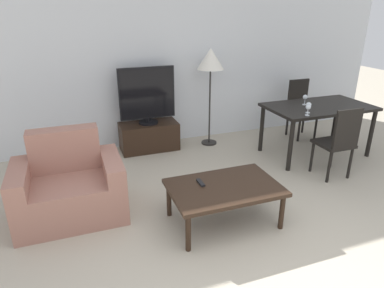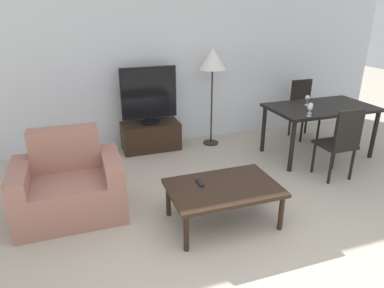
{
  "view_description": "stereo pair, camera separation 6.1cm",
  "coord_description": "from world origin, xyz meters",
  "px_view_note": "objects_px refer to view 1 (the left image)",
  "views": [
    {
      "loc": [
        -1.28,
        -1.43,
        2.03
      ],
      "look_at": [
        -0.1,
        1.8,
        0.65
      ],
      "focal_mm": 32.0,
      "sensor_mm": 36.0,
      "label": 1
    },
    {
      "loc": [
        -1.22,
        -1.45,
        2.03
      ],
      "look_at": [
        -0.1,
        1.8,
        0.65
      ],
      "focal_mm": 32.0,
      "sensor_mm": 36.0,
      "label": 2
    }
  ],
  "objects_px": {
    "armchair": "(70,188)",
    "wine_glass_left": "(309,105)",
    "tv_stand": "(149,136)",
    "dining_chair_far": "(300,106)",
    "remote_primary": "(201,183)",
    "floor_lamp": "(211,62)",
    "dining_table": "(318,111)",
    "tv": "(147,96)",
    "wine_glass_right": "(308,108)",
    "coffee_table": "(224,190)",
    "dining_chair_near": "(339,140)",
    "wine_glass_center": "(305,98)"
  },
  "relations": [
    {
      "from": "armchair",
      "to": "wine_glass_left",
      "type": "relative_size",
      "value": 7.26
    },
    {
      "from": "tv_stand",
      "to": "dining_chair_far",
      "type": "bearing_deg",
      "value": -5.86
    },
    {
      "from": "remote_primary",
      "to": "floor_lamp",
      "type": "bearing_deg",
      "value": 64.87
    },
    {
      "from": "tv_stand",
      "to": "dining_table",
      "type": "relative_size",
      "value": 0.58
    },
    {
      "from": "floor_lamp",
      "to": "dining_chair_far",
      "type": "bearing_deg",
      "value": -6.07
    },
    {
      "from": "armchair",
      "to": "remote_primary",
      "type": "relative_size",
      "value": 7.06
    },
    {
      "from": "tv",
      "to": "dining_table",
      "type": "xyz_separation_m",
      "value": [
        2.24,
        -0.99,
        -0.18
      ]
    },
    {
      "from": "wine_glass_right",
      "to": "tv_stand",
      "type": "bearing_deg",
      "value": 143.32
    },
    {
      "from": "coffee_table",
      "to": "dining_chair_near",
      "type": "bearing_deg",
      "value": 13.03
    },
    {
      "from": "tv",
      "to": "wine_glass_right",
      "type": "bearing_deg",
      "value": -36.63
    },
    {
      "from": "armchair",
      "to": "tv_stand",
      "type": "distance_m",
      "value": 1.87
    },
    {
      "from": "dining_chair_far",
      "to": "tv",
      "type": "bearing_deg",
      "value": 174.2
    },
    {
      "from": "wine_glass_left",
      "to": "wine_glass_right",
      "type": "height_order",
      "value": "same"
    },
    {
      "from": "coffee_table",
      "to": "dining_chair_near",
      "type": "distance_m",
      "value": 1.78
    },
    {
      "from": "remote_primary",
      "to": "wine_glass_center",
      "type": "relative_size",
      "value": 1.03
    },
    {
      "from": "dining_table",
      "to": "wine_glass_right",
      "type": "relative_size",
      "value": 10.11
    },
    {
      "from": "tv_stand",
      "to": "coffee_table",
      "type": "height_order",
      "value": "tv_stand"
    },
    {
      "from": "dining_chair_far",
      "to": "wine_glass_left",
      "type": "distance_m",
      "value": 1.22
    },
    {
      "from": "remote_primary",
      "to": "wine_glass_right",
      "type": "distance_m",
      "value": 1.9
    },
    {
      "from": "dining_chair_near",
      "to": "wine_glass_right",
      "type": "height_order",
      "value": "dining_chair_near"
    },
    {
      "from": "remote_primary",
      "to": "dining_chair_near",
      "type": "bearing_deg",
      "value": 8.18
    },
    {
      "from": "dining_chair_near",
      "to": "wine_glass_center",
      "type": "bearing_deg",
      "value": 83.99
    },
    {
      "from": "dining_chair_near",
      "to": "dining_chair_far",
      "type": "relative_size",
      "value": 1.0
    },
    {
      "from": "wine_glass_left",
      "to": "wine_glass_right",
      "type": "bearing_deg",
      "value": -130.32
    },
    {
      "from": "armchair",
      "to": "tv_stand",
      "type": "bearing_deg",
      "value": 51.1
    },
    {
      "from": "tv_stand",
      "to": "coffee_table",
      "type": "relative_size",
      "value": 0.8
    },
    {
      "from": "dining_table",
      "to": "dining_chair_far",
      "type": "relative_size",
      "value": 1.58
    },
    {
      "from": "floor_lamp",
      "to": "remote_primary",
      "type": "bearing_deg",
      "value": -115.13
    },
    {
      "from": "remote_primary",
      "to": "wine_glass_left",
      "type": "bearing_deg",
      "value": 22.82
    },
    {
      "from": "dining_chair_far",
      "to": "wine_glass_center",
      "type": "xyz_separation_m",
      "value": [
        -0.43,
        -0.63,
        0.32
      ]
    },
    {
      "from": "tv_stand",
      "to": "floor_lamp",
      "type": "bearing_deg",
      "value": -5.52
    },
    {
      "from": "tv",
      "to": "remote_primary",
      "type": "bearing_deg",
      "value": -88.47
    },
    {
      "from": "tv_stand",
      "to": "remote_primary",
      "type": "xyz_separation_m",
      "value": [
        0.05,
        -2.0,
        0.21
      ]
    },
    {
      "from": "remote_primary",
      "to": "wine_glass_center",
      "type": "xyz_separation_m",
      "value": [
        2.02,
        1.11,
        0.42
      ]
    },
    {
      "from": "tv",
      "to": "armchair",
      "type": "bearing_deg",
      "value": -128.95
    },
    {
      "from": "wine_glass_right",
      "to": "dining_chair_near",
      "type": "bearing_deg",
      "value": -62.67
    },
    {
      "from": "floor_lamp",
      "to": "wine_glass_left",
      "type": "xyz_separation_m",
      "value": [
        0.91,
        -1.15,
        -0.45
      ]
    },
    {
      "from": "tv",
      "to": "dining_chair_far",
      "type": "bearing_deg",
      "value": -5.8
    },
    {
      "from": "tv",
      "to": "dining_chair_near",
      "type": "bearing_deg",
      "value": -40.86
    },
    {
      "from": "wine_glass_left",
      "to": "dining_chair_far",
      "type": "bearing_deg",
      "value": 56.77
    },
    {
      "from": "wine_glass_left",
      "to": "floor_lamp",
      "type": "bearing_deg",
      "value": 128.53
    },
    {
      "from": "wine_glass_center",
      "to": "dining_table",
      "type": "bearing_deg",
      "value": -31.15
    },
    {
      "from": "armchair",
      "to": "dining_chair_far",
      "type": "height_order",
      "value": "dining_chair_far"
    },
    {
      "from": "dining_chair_near",
      "to": "dining_chair_far",
      "type": "distance_m",
      "value": 1.55
    },
    {
      "from": "tv_stand",
      "to": "wine_glass_center",
      "type": "bearing_deg",
      "value": -23.12
    },
    {
      "from": "armchair",
      "to": "dining_chair_far",
      "type": "bearing_deg",
      "value": 18.03
    },
    {
      "from": "tv_stand",
      "to": "wine_glass_right",
      "type": "bearing_deg",
      "value": -36.68
    },
    {
      "from": "tv_stand",
      "to": "dining_chair_far",
      "type": "distance_m",
      "value": 2.53
    },
    {
      "from": "floor_lamp",
      "to": "wine_glass_right",
      "type": "height_order",
      "value": "floor_lamp"
    },
    {
      "from": "coffee_table",
      "to": "wine_glass_right",
      "type": "xyz_separation_m",
      "value": [
        1.53,
        0.79,
        0.47
      ]
    }
  ]
}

